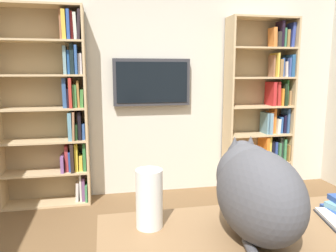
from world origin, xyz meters
name	(u,v)px	position (x,y,z in m)	size (l,w,h in m)	color
wall_back	(155,76)	(0.00, -2.23, 1.35)	(4.52, 0.06, 2.70)	beige
bookshelf_left	(266,107)	(-1.29, -2.06, 0.99)	(0.78, 0.28, 1.99)	tan
bookshelf_right	(54,107)	(1.08, -2.06, 1.04)	(0.89, 0.28, 2.04)	tan
wall_mounted_tv	(152,82)	(0.05, -2.15, 1.28)	(0.85, 0.07, 0.51)	#333338
cat	(255,189)	(0.02, 0.35, 0.95)	(0.29, 0.59, 0.37)	#4C4C51
paper_towel_roll	(149,199)	(0.41, 0.20, 0.88)	(0.11, 0.11, 0.25)	white
coffee_mug	(277,206)	(-0.16, 0.21, 0.81)	(0.08, 0.08, 0.10)	#335999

